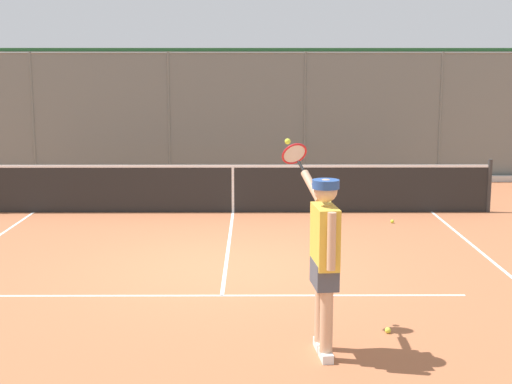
{
  "coord_description": "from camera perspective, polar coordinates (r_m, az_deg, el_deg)",
  "views": [
    {
      "loc": [
        -0.4,
        10.3,
        2.92
      ],
      "look_at": [
        -0.45,
        -0.39,
        1.05
      ],
      "focal_mm": 51.0,
      "sensor_mm": 36.0,
      "label": 1
    }
  ],
  "objects": [
    {
      "name": "court_line_markings",
      "position": [
        9.16,
        -2.76,
        -8.67
      ],
      "size": [
        8.08,
        9.83,
        0.01
      ],
      "color": "white",
      "rests_on": "ground"
    },
    {
      "name": "fence_backdrop",
      "position": [
        19.1,
        -1.47,
        6.13
      ],
      "size": [
        20.18,
        1.37,
        3.35
      ],
      "color": "slate",
      "rests_on": "ground"
    },
    {
      "name": "tennis_player",
      "position": [
        7.32,
        5.35,
        -4.61
      ],
      "size": [
        0.58,
        1.44,
        2.11
      ],
      "rotation": [
        0.0,
        0.0,
        -1.47
      ],
      "color": "silver",
      "rests_on": "ground"
    },
    {
      "name": "tennis_ball_near_net",
      "position": [
        13.86,
        10.64,
        -2.28
      ],
      "size": [
        0.07,
        0.07,
        0.07
      ],
      "primitive_type": "sphere",
      "color": "#CCDB33",
      "rests_on": "ground"
    },
    {
      "name": "tennis_net",
      "position": [
        14.56,
        -1.82,
        0.32
      ],
      "size": [
        10.38,
        0.09,
        1.07
      ],
      "color": "#2D2D2D",
      "rests_on": "ground"
    },
    {
      "name": "ground_plane",
      "position": [
        10.71,
        -2.39,
        -5.9
      ],
      "size": [
        60.0,
        60.0,
        0.0
      ],
      "primitive_type": "plane",
      "color": "#A8603D"
    },
    {
      "name": "tennis_ball_mid_court",
      "position": [
        8.29,
        10.3,
        -10.62
      ],
      "size": [
        0.07,
        0.07,
        0.07
      ],
      "primitive_type": "sphere",
      "color": "#D6E042",
      "rests_on": "ground"
    }
  ]
}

